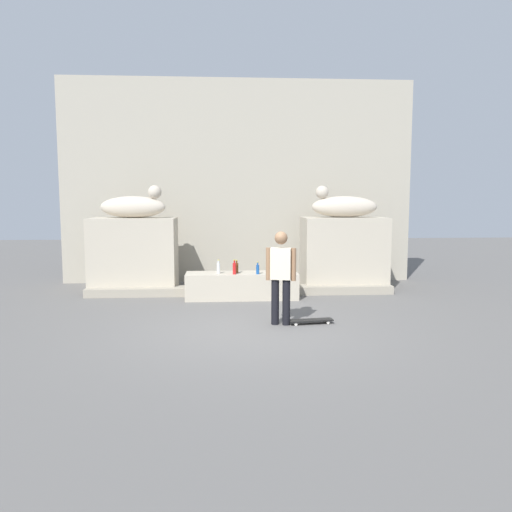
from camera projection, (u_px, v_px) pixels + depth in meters
The scene contains 14 objects.
ground_plane at pixel (248, 332), 8.63m from camera, with size 40.00×40.00×0.00m, color #605E5B.
facade_wall at pixel (238, 182), 13.84m from camera, with size 9.32×0.60×5.37m, color #A9A290.
pedestal_left at pixel (134, 255), 12.33m from camera, with size 2.03×1.17×1.78m, color #B7AD99.
pedestal_right at pixel (343, 253), 12.66m from camera, with size 2.03×1.17×1.78m, color #B7AD99.
statue_reclining_left at pixel (134, 206), 12.19m from camera, with size 1.67×0.83×0.78m.
statue_reclining_right at pixel (343, 206), 12.53m from camera, with size 1.64×0.70×0.78m.
ledge_block at pixel (242, 286), 11.50m from camera, with size 2.51×0.75×0.58m, color #B7AD99.
skater at pixel (281, 274), 9.04m from camera, with size 0.53×0.28×1.67m.
skateboard at pixel (311, 320), 9.18m from camera, with size 0.82×0.31×0.08m.
bottle_clear at pixel (218, 268), 11.35m from camera, with size 0.07×0.07×0.31m.
bottle_blue at pixel (258, 269), 11.27m from camera, with size 0.07×0.07×0.27m.
bottle_red at pixel (234, 268), 11.24m from camera, with size 0.08×0.08×0.32m.
bottle_brown at pixel (237, 268), 11.42m from camera, with size 0.08×0.08×0.30m.
stair_step at pixel (241, 290), 11.98m from camera, with size 7.16×0.50×0.19m, color gray.
Camera 1 is at (-0.41, -8.42, 2.25)m, focal length 35.86 mm.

